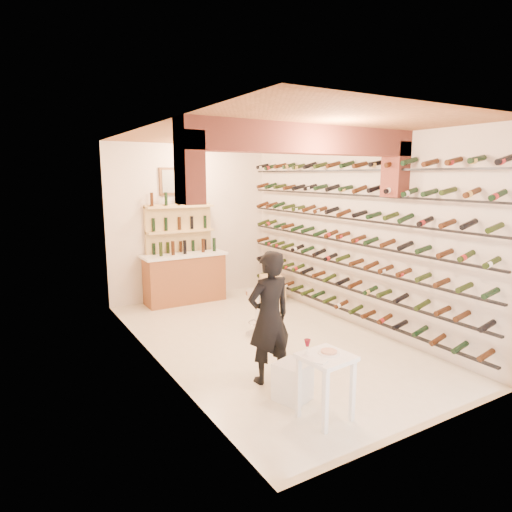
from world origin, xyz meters
The scene contains 11 objects.
ground centered at (0.00, 0.00, 0.00)m, with size 6.00×6.00×0.00m, color silver.
room_shell centered at (0.00, -0.26, 2.25)m, with size 3.52×6.02×3.21m.
wine_rack centered at (1.53, 0.00, 1.55)m, with size 0.32×5.70×2.56m.
back_counter centered at (-0.30, 2.65, 0.53)m, with size 1.70×0.62×1.29m.
back_shelving centered at (-0.30, 2.89, 1.17)m, with size 1.40×0.31×2.73m.
tasting_table centered at (-0.69, -2.30, 0.59)m, with size 0.55×0.55×0.87m.
white_stool centered at (-0.75, -1.79, 0.22)m, with size 0.36×0.36×0.45m, color white.
person centered at (-0.72, -1.24, 0.84)m, with size 0.61×0.40×1.67m, color black.
chrome_barstool centered at (-0.02, 0.22, 0.44)m, with size 0.39×0.39×0.76m.
crate_lower centered at (1.21, 1.76, 0.16)m, with size 0.53×0.37×0.32m, color #DAB477.
crate_upper centered at (1.21, 1.76, 0.44)m, with size 0.42×0.29×0.25m, color #DAB477.
Camera 1 is at (-3.55, -5.69, 2.57)m, focal length 31.14 mm.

